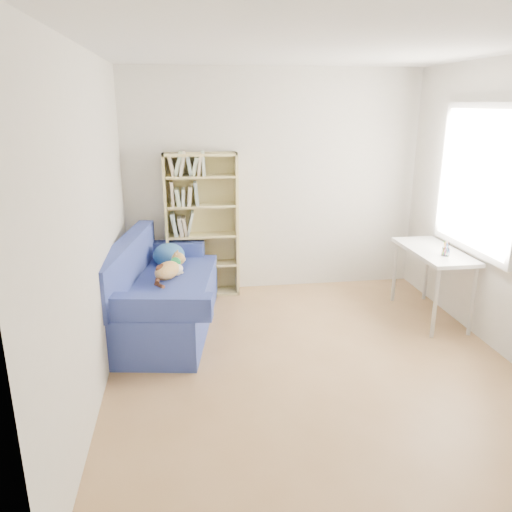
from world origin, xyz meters
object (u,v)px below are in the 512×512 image
(sofa, at_px, (161,294))
(pen_cup, at_px, (446,250))
(bookshelf, at_px, (202,231))
(desk, at_px, (434,258))

(sofa, relative_size, pen_cup, 13.44)
(bookshelf, relative_size, pen_cup, 11.26)
(desk, bearing_deg, bookshelf, 156.25)
(bookshelf, xyz_separation_m, pen_cup, (2.36, -1.25, 0.03))
(desk, xyz_separation_m, pen_cup, (0.00, -0.21, 0.14))
(sofa, bearing_deg, desk, 5.96)
(bookshelf, relative_size, desk, 1.58)
(sofa, xyz_separation_m, pen_cup, (2.82, -0.38, 0.46))
(sofa, xyz_separation_m, bookshelf, (0.47, 0.87, 0.43))
(sofa, height_order, desk, sofa)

